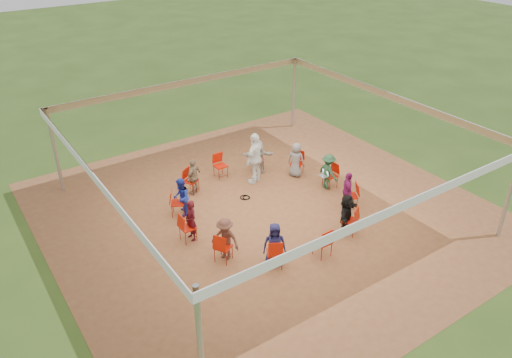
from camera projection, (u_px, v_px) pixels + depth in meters
ground at (265, 211)px, 16.06m from camera, size 80.00×80.00×0.00m
dirt_patch at (265, 211)px, 16.06m from camera, size 13.00×13.00×0.00m
tent at (266, 145)px, 14.90m from camera, size 10.33×10.33×3.00m
chair_0 at (330, 176)px, 17.21m from camera, size 0.44×0.42×0.90m
chair_1 at (297, 163)px, 18.02m from camera, size 0.59×0.58×0.90m
chair_2 at (258, 160)px, 18.24m from camera, size 0.58×0.59×0.90m
chair_3 at (221, 166)px, 17.83m from camera, size 0.42×0.44×0.90m
chair_4 at (191, 181)px, 16.88m from camera, size 0.58×0.59×0.90m
chair_5 at (178, 203)px, 15.65m from camera, size 0.59×0.58×0.90m
chair_6 at (188, 228)px, 14.48m from camera, size 0.44×0.42×0.90m
chair_7 at (223, 247)px, 13.67m from camera, size 0.59×0.58×0.90m
chair_8 at (275, 253)px, 13.44m from camera, size 0.58×0.59×0.90m
chair_9 at (323, 242)px, 13.86m from camera, size 0.42×0.44×0.90m
chair_10 at (350, 220)px, 14.80m from camera, size 0.58×0.59×0.90m
chair_11 at (351, 196)px, 16.03m from camera, size 0.59×0.58×0.90m
person_seated_0 at (328, 172)px, 17.05m from camera, size 0.41×0.83×1.28m
person_seated_1 at (296, 160)px, 17.82m from camera, size 0.62×0.72×1.28m
person_seated_2 at (258, 157)px, 18.04m from camera, size 1.25×0.98×1.28m
person_seated_3 at (194, 177)px, 16.74m from camera, size 0.84×0.71×1.28m
person_seated_4 at (181, 197)px, 15.57m from camera, size 0.62×0.72×1.28m
person_seated_5 at (191, 221)px, 14.44m from camera, size 0.31×0.47×1.28m
person_seated_6 at (225, 239)px, 13.67m from camera, size 0.77×0.92×1.28m
person_seated_7 at (274, 244)px, 13.45m from camera, size 0.72×0.62×1.28m
person_seated_8 at (346, 214)px, 14.75m from camera, size 1.25×0.98×1.28m
person_seated_9 at (347, 191)px, 15.92m from camera, size 0.71×0.84×1.28m
standing_person at (256, 158)px, 17.29m from camera, size 1.23×0.96×1.87m
cable_coil at (245, 197)px, 16.77m from camera, size 0.37×0.37×0.03m
laptop at (324, 174)px, 16.99m from camera, size 0.24×0.30×0.21m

